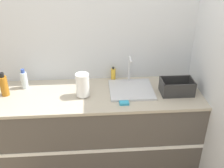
{
  "coord_description": "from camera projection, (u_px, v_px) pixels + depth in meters",
  "views": [
    {
      "loc": [
        -0.03,
        -1.95,
        2.24
      ],
      "look_at": [
        0.14,
        0.3,
        1.01
      ],
      "focal_mm": 42.0,
      "sensor_mm": 36.0,
      "label": 1
    }
  ],
  "objects": [
    {
      "name": "bottle_clear",
      "position": [
        24.0,
        80.0,
        2.7
      ],
      "size": [
        0.07,
        0.07,
        0.21
      ],
      "color": "silver",
      "rests_on": "counter_cabinet"
    },
    {
      "name": "wall_right",
      "position": [
        208.0,
        53.0,
        2.51
      ],
      "size": [
        0.06,
        2.67,
        2.6
      ],
      "color": "silver",
      "rests_on": "ground_plane"
    },
    {
      "name": "bottle_amber",
      "position": [
        4.0,
        85.0,
        2.56
      ],
      "size": [
        0.08,
        0.08,
        0.25
      ],
      "color": "#B26B19",
      "rests_on": "counter_cabinet"
    },
    {
      "name": "wall_back",
      "position": [
        97.0,
        43.0,
        2.77
      ],
      "size": [
        4.47,
        0.06,
        2.6
      ],
      "color": "silver",
      "rests_on": "ground_plane"
    },
    {
      "name": "sponge",
      "position": [
        124.0,
        103.0,
        2.46
      ],
      "size": [
        0.09,
        0.06,
        0.02
      ],
      "color": "#3399BF",
      "rests_on": "counter_cabinet"
    },
    {
      "name": "paper_towel_roll",
      "position": [
        83.0,
        85.0,
        2.54
      ],
      "size": [
        0.13,
        0.13,
        0.24
      ],
      "color": "#4C4C51",
      "rests_on": "counter_cabinet"
    },
    {
      "name": "soap_dispenser",
      "position": [
        113.0,
        74.0,
        2.87
      ],
      "size": [
        0.05,
        0.05,
        0.15
      ],
      "color": "gold",
      "rests_on": "counter_cabinet"
    },
    {
      "name": "sink",
      "position": [
        131.0,
        88.0,
        2.69
      ],
      "size": [
        0.44,
        0.43,
        0.3
      ],
      "color": "silver",
      "rests_on": "counter_cabinet"
    },
    {
      "name": "counter_cabinet",
      "position": [
        99.0,
        129.0,
        2.85
      ],
      "size": [
        2.1,
        0.69,
        0.89
      ],
      "color": "#514C47",
      "rests_on": "ground_plane"
    },
    {
      "name": "dish_rack",
      "position": [
        177.0,
        88.0,
        2.62
      ],
      "size": [
        0.32,
        0.2,
        0.15
      ],
      "color": "#2D2D2D",
      "rests_on": "counter_cabinet"
    }
  ]
}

